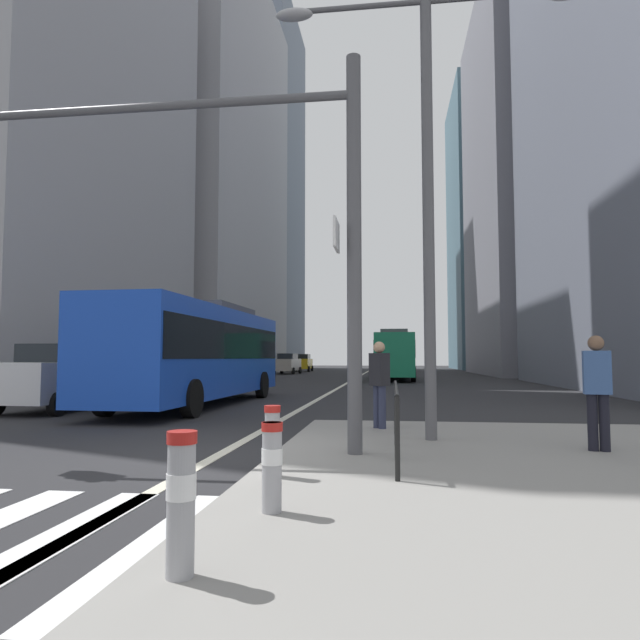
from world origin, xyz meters
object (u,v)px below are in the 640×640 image
city_bus_blue_oncoming (199,349)px  bollard_front (181,495)px  car_receding_far (400,362)px  car_oncoming_far (302,363)px  pedestrian_walking (597,386)px  street_lamp_post (427,146)px  car_receding_near (390,362)px  bollard_right (272,437)px  pedestrian_waiting (379,380)px  bollard_left (272,462)px  traffic_signal_gantry (208,191)px  car_oncoming_mid (287,363)px  sedan_white_oncoming (60,377)px  city_bus_red_receding (394,354)px

city_bus_blue_oncoming → bollard_front: bearing=-70.6°
car_receding_far → car_oncoming_far: 12.26m
bollard_front → pedestrian_walking: size_ratio=0.53×
car_receding_far → street_lamp_post: (-0.23, -57.13, 4.29)m
city_bus_blue_oncoming → car_receding_near: bearing=82.9°
street_lamp_post → bollard_right: street_lamp_post is taller
bollard_front → pedestrian_waiting: pedestrian_waiting is taller
car_oncoming_far → bollard_left: 56.85m
bollard_right → pedestrian_waiting: size_ratio=0.48×
bollard_left → pedestrian_walking: (4.17, 3.87, 0.52)m
city_bus_blue_oncoming → car_receding_far: 49.89m
traffic_signal_gantry → bollard_right: size_ratio=8.14×
car_oncoming_mid → car_receding_near: bearing=53.0°
car_receding_near → bollard_front: bearing=-91.0°
bollard_front → bollard_left: bollard_front is taller
city_bus_blue_oncoming → sedan_white_oncoming: size_ratio=2.61×
city_bus_blue_oncoming → street_lamp_post: (6.92, -7.77, 3.45)m
car_receding_far → pedestrian_walking: car_receding_far is taller
traffic_signal_gantry → bollard_right: (1.41, -1.63, -3.53)m
city_bus_red_receding → traffic_signal_gantry: bearing=-95.3°
car_oncoming_far → street_lamp_post: street_lamp_post is taller
city_bus_blue_oncoming → pedestrian_walking: city_bus_blue_oncoming is taller
car_receding_far → traffic_signal_gantry: bearing=-93.6°
car_oncoming_mid → car_receding_far: bearing=53.6°
sedan_white_oncoming → traffic_signal_gantry: (6.90, -7.11, 3.15)m
street_lamp_post → pedestrian_walking: street_lamp_post is taller
bollard_right → pedestrian_walking: size_ratio=0.48×
city_bus_blue_oncoming → car_receding_far: (7.15, 49.36, -0.85)m
bollard_left → car_oncoming_far: bearing=99.0°
sedan_white_oncoming → car_receding_near: bearing=79.3°
car_receding_far → bollard_right: bearing=-92.2°
city_bus_red_receding → bollard_left: 34.53m
car_receding_far → car_oncoming_mid: bearing=-126.4°
sedan_white_oncoming → traffic_signal_gantry: size_ratio=0.64×
traffic_signal_gantry → pedestrian_walking: (5.90, 0.73, -3.02)m
car_oncoming_mid → bollard_right: (8.54, -45.64, -0.38)m
traffic_signal_gantry → bollard_right: 4.14m
city_bus_blue_oncoming → bollard_left: size_ratio=13.92×
car_receding_far → city_bus_red_receding: bearing=-91.6°
bollard_left → pedestrian_walking: 5.71m
street_lamp_post → bollard_front: street_lamp_post is taller
car_receding_near → city_bus_red_receding: bearing=-89.0°
city_bus_blue_oncoming → car_oncoming_mid: size_ratio=2.54×
car_oncoming_mid → bollard_right: size_ratio=5.36×
sedan_white_oncoming → pedestrian_walking: size_ratio=2.49×
sedan_white_oncoming → city_bus_red_receding: size_ratio=0.38×
bollard_front → pedestrian_walking: bearing=50.6°
traffic_signal_gantry → pedestrian_waiting: 4.98m
car_oncoming_mid → bollard_front: (8.60, -48.68, -0.33)m
car_receding_far → bollard_right: car_receding_far is taller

